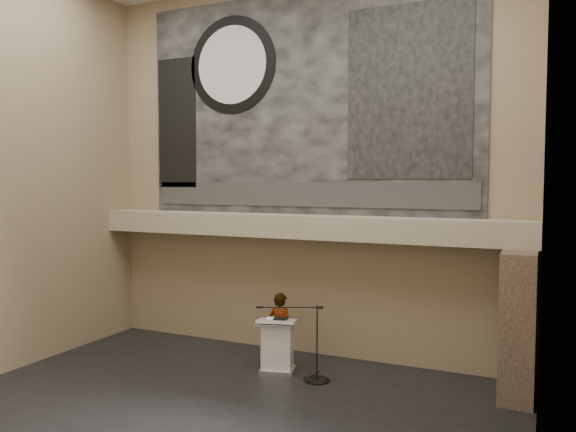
% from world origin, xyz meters
% --- Properties ---
extents(floor, '(10.00, 10.00, 0.00)m').
position_xyz_m(floor, '(0.00, 0.00, 0.00)').
color(floor, black).
rests_on(floor, ground).
extents(wall_back, '(10.00, 0.02, 8.50)m').
position_xyz_m(wall_back, '(0.00, 4.00, 4.25)').
color(wall_back, '#8C7559').
rests_on(wall_back, floor).
extents(wall_right, '(0.02, 8.00, 8.50)m').
position_xyz_m(wall_right, '(5.00, 0.00, 4.25)').
color(wall_right, '#8C7559').
rests_on(wall_right, floor).
extents(soffit, '(10.00, 0.80, 0.50)m').
position_xyz_m(soffit, '(0.00, 3.60, 2.95)').
color(soffit, '#9E937A').
rests_on(soffit, wall_back).
extents(sprinkler_left, '(0.04, 0.04, 0.06)m').
position_xyz_m(sprinkler_left, '(-1.60, 3.55, 2.67)').
color(sprinkler_left, '#B2893D').
rests_on(sprinkler_left, soffit).
extents(sprinkler_right, '(0.04, 0.04, 0.06)m').
position_xyz_m(sprinkler_right, '(1.90, 3.55, 2.67)').
color(sprinkler_right, '#B2893D').
rests_on(sprinkler_right, soffit).
extents(banner, '(8.00, 0.05, 5.00)m').
position_xyz_m(banner, '(0.00, 3.97, 5.70)').
color(banner, black).
rests_on(banner, wall_back).
extents(banner_text_strip, '(7.76, 0.02, 0.55)m').
position_xyz_m(banner_text_strip, '(0.00, 3.93, 3.65)').
color(banner_text_strip, '#2C2C2C').
rests_on(banner_text_strip, banner).
extents(banner_clock_rim, '(2.30, 0.02, 2.30)m').
position_xyz_m(banner_clock_rim, '(-1.80, 3.93, 6.70)').
color(banner_clock_rim, black).
rests_on(banner_clock_rim, banner).
extents(banner_clock_face, '(1.84, 0.02, 1.84)m').
position_xyz_m(banner_clock_face, '(-1.80, 3.91, 6.70)').
color(banner_clock_face, silver).
rests_on(banner_clock_face, banner).
extents(banner_building_print, '(2.60, 0.02, 3.60)m').
position_xyz_m(banner_building_print, '(2.40, 3.93, 5.80)').
color(banner_building_print, black).
rests_on(banner_building_print, banner).
extents(banner_brick_print, '(1.10, 0.02, 3.20)m').
position_xyz_m(banner_brick_print, '(-3.40, 3.93, 5.40)').
color(banner_brick_print, black).
rests_on(banner_brick_print, banner).
extents(stone_pier, '(0.60, 1.40, 2.70)m').
position_xyz_m(stone_pier, '(4.65, 3.15, 1.35)').
color(stone_pier, '#433429').
rests_on(stone_pier, floor).
extents(lectern, '(0.90, 0.73, 1.14)m').
position_xyz_m(lectern, '(0.08, 2.51, 0.55)').
color(lectern, silver).
rests_on(lectern, floor).
extents(binder, '(0.31, 0.27, 0.04)m').
position_xyz_m(binder, '(0.15, 2.50, 1.12)').
color(binder, black).
rests_on(binder, lectern).
extents(papers, '(0.34, 0.38, 0.00)m').
position_xyz_m(papers, '(-0.05, 2.51, 1.10)').
color(papers, white).
rests_on(papers, lectern).
extents(speaker_person, '(0.61, 0.43, 1.57)m').
position_xyz_m(speaker_person, '(-0.06, 2.96, 0.78)').
color(speaker_person, white).
rests_on(speaker_person, floor).
extents(mic_stand, '(1.36, 0.76, 1.51)m').
position_xyz_m(mic_stand, '(0.97, 2.36, 0.23)').
color(mic_stand, black).
rests_on(mic_stand, floor).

